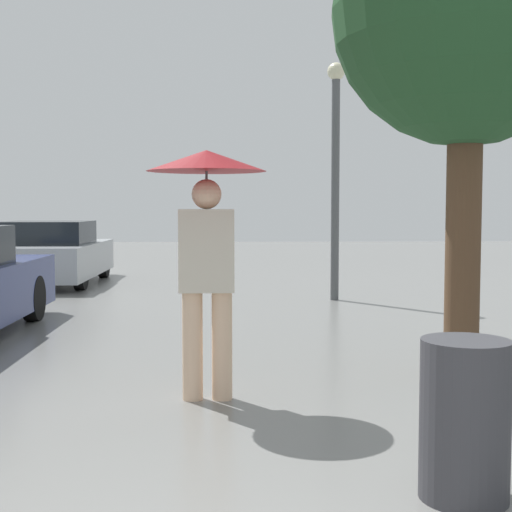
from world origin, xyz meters
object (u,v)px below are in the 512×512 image
Objects in this scene: parked_car_farthest at (49,254)px; trash_bin at (465,420)px; tree at (467,14)px; street_lamp at (335,159)px; pedestrian at (207,216)px.

parked_car_farthest reaches higher than trash_bin.
tree reaches higher than parked_car_farthest.
street_lamp is 4.61× the size of trash_bin.
parked_car_farthest is at bearing 114.17° from trash_bin.
street_lamp is at bearing 72.50° from pedestrian.
trash_bin is at bearing -107.83° from tree.
street_lamp reaches higher than trash_bin.
tree is at bearing 15.08° from pedestrian.
tree reaches higher than pedestrian.
trash_bin is (-0.82, -2.54, -2.72)m from tree.
tree is at bearing 72.17° from trash_bin.
parked_car_farthest is (-3.38, 8.65, -0.85)m from pedestrian.
pedestrian is 9.33m from parked_car_farthest.
parked_car_farthest is 0.88× the size of tree.
parked_car_farthest is at bearing 111.36° from pedestrian.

